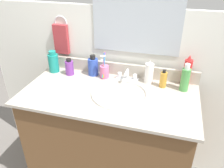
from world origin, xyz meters
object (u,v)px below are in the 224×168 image
(hand_towel, at_px, (61,39))
(bottle_oil_amber, at_px, (163,79))
(bottle_toner_green, at_px, (185,79))
(bottle_spray_red, at_px, (187,72))
(bottle_cream_purple, at_px, (69,67))
(bottle_shampoo_blue, at_px, (93,66))
(bottle_lotion_white, at_px, (149,73))
(faucet, at_px, (127,76))
(cup_pink, at_px, (104,71))
(bottle_mouthwash_teal, at_px, (54,62))

(hand_towel, distance_m, bottle_oil_amber, 0.80)
(bottle_toner_green, bearing_deg, bottle_spray_red, 82.44)
(bottle_cream_purple, relative_size, bottle_shampoo_blue, 0.81)
(bottle_oil_amber, bearing_deg, bottle_shampoo_blue, 175.39)
(bottle_oil_amber, xyz_separation_m, bottle_lotion_white, (-0.10, 0.04, 0.02))
(bottle_oil_amber, xyz_separation_m, bottle_shampoo_blue, (-0.50, 0.04, 0.01))
(bottle_toner_green, bearing_deg, faucet, 175.10)
(bottle_toner_green, bearing_deg, bottle_cream_purple, 179.65)
(bottle_shampoo_blue, relative_size, bottle_spray_red, 0.71)
(bottle_cream_purple, distance_m, cup_pink, 0.26)
(bottle_mouthwash_teal, xyz_separation_m, cup_pink, (0.39, 0.01, -0.02))
(bottle_mouthwash_teal, xyz_separation_m, bottle_oil_amber, (0.81, -0.01, -0.02))
(bottle_mouthwash_teal, height_order, bottle_cream_purple, bottle_mouthwash_teal)
(bottle_shampoo_blue, xyz_separation_m, bottle_spray_red, (0.65, 0.03, 0.03))
(bottle_toner_green, height_order, bottle_lotion_white, bottle_toner_green)
(faucet, distance_m, bottle_mouthwash_teal, 0.56)
(bottle_toner_green, distance_m, bottle_shampoo_blue, 0.64)
(bottle_oil_amber, distance_m, bottle_spray_red, 0.17)
(bottle_cream_purple, relative_size, bottle_lotion_white, 0.75)
(bottle_cream_purple, distance_m, bottle_shampoo_blue, 0.17)
(bottle_lotion_white, relative_size, cup_pink, 0.86)
(bottle_oil_amber, height_order, bottle_lotion_white, bottle_lotion_white)
(bottle_toner_green, height_order, bottle_oil_amber, bottle_toner_green)
(cup_pink, bearing_deg, bottle_shampoo_blue, 167.84)
(bottle_shampoo_blue, bearing_deg, bottle_cream_purple, -165.55)
(bottle_cream_purple, xyz_separation_m, bottle_shampoo_blue, (0.17, 0.04, 0.01))
(bottle_mouthwash_teal, xyz_separation_m, bottle_spray_red, (0.95, 0.06, 0.02))
(bottle_cream_purple, height_order, bottle_oil_amber, bottle_cream_purple)
(bottle_toner_green, relative_size, bottle_shampoo_blue, 1.22)
(bottle_mouthwash_teal, distance_m, bottle_cream_purple, 0.14)
(bottle_shampoo_blue, height_order, cup_pink, cup_pink)
(faucet, bearing_deg, bottle_spray_red, 6.61)
(hand_towel, relative_size, bottle_mouthwash_teal, 1.36)
(bottle_cream_purple, relative_size, bottle_oil_amber, 1.01)
(hand_towel, distance_m, faucet, 0.57)
(faucet, bearing_deg, bottle_shampoo_blue, 176.61)
(faucet, relative_size, bottle_mouthwash_teal, 0.99)
(bottle_mouthwash_teal, distance_m, bottle_spray_red, 0.95)
(bottle_shampoo_blue, xyz_separation_m, bottle_lotion_white, (0.41, -0.00, 0.01))
(hand_towel, distance_m, cup_pink, 0.41)
(faucet, xyz_separation_m, bottle_lotion_white, (0.15, 0.01, 0.04))
(bottle_shampoo_blue, bearing_deg, bottle_spray_red, 2.69)
(bottle_shampoo_blue, xyz_separation_m, cup_pink, (0.09, -0.02, -0.01))
(bottle_toner_green, relative_size, cup_pink, 0.97)
(bottle_spray_red, bearing_deg, faucet, -173.39)
(bottle_toner_green, distance_m, bottle_cream_purple, 0.81)
(bottle_cream_purple, bearing_deg, faucet, 3.78)
(hand_towel, relative_size, cup_pink, 1.15)
(bottle_cream_purple, distance_m, bottle_oil_amber, 0.67)
(bottle_toner_green, relative_size, bottle_oil_amber, 1.51)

